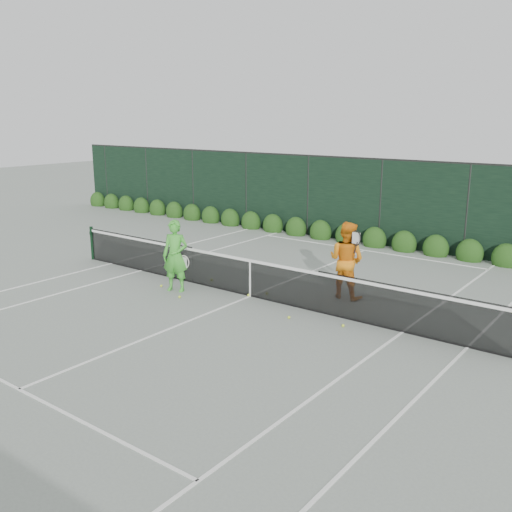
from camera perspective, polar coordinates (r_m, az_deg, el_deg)
The scene contains 8 objects.
ground at distance 14.62m, azimuth -0.58°, elevation -4.06°, with size 80.00×80.00×0.00m, color gray.
tennis_net at distance 14.48m, azimuth -0.66°, elevation -2.04°, with size 12.90×0.10×1.07m.
player_woman at distance 14.99m, azimuth -8.07°, elevation 0.01°, with size 0.81×0.67×1.89m.
player_man at distance 14.47m, azimuth 9.02°, elevation -0.39°, with size 0.98×0.76×1.95m.
court_lines at distance 14.62m, azimuth -0.58°, elevation -4.03°, with size 11.03×23.83×0.01m.
windscreen_fence at distance 12.25m, azimuth -8.38°, elevation -0.39°, with size 32.00×21.07×3.06m.
hedge_row at distance 20.49m, azimuth 11.76°, elevation 1.58°, with size 31.66×0.65×0.94m.
tennis_balls at distance 14.40m, azimuth -1.70°, elevation -4.21°, with size 5.44×1.71×0.07m.
Camera 1 is at (8.52, -10.99, 4.52)m, focal length 40.00 mm.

